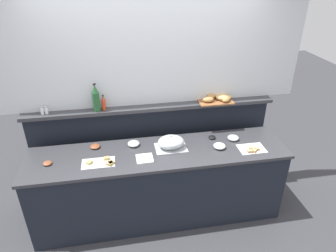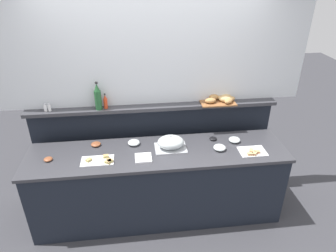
# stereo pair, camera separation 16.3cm
# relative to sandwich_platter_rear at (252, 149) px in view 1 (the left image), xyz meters

# --- Properties ---
(ground_plane) EXTENTS (12.00, 12.00, 0.00)m
(ground_plane) POSITION_rel_sandwich_platter_rear_xyz_m (-1.00, 0.74, -0.90)
(ground_plane) COLOR #38383D
(buffet_counter) EXTENTS (2.79, 0.66, 0.89)m
(buffet_counter) POSITION_rel_sandwich_platter_rear_xyz_m (-1.00, 0.14, -0.45)
(buffet_counter) COLOR black
(buffet_counter) RESTS_ON ground_plane
(back_ledge_unit) EXTENTS (2.87, 0.22, 1.23)m
(back_ledge_unit) POSITION_rel_sandwich_platter_rear_xyz_m (-1.00, 0.64, -0.25)
(back_ledge_unit) COLOR black
(back_ledge_unit) RESTS_ON ground_plane
(upper_wall_panel) EXTENTS (3.47, 0.08, 1.37)m
(upper_wall_panel) POSITION_rel_sandwich_platter_rear_xyz_m (-1.00, 0.67, 1.02)
(upper_wall_panel) COLOR silver
(upper_wall_panel) RESTS_ON back_ledge_unit
(sandwich_platter_rear) EXTENTS (0.28, 0.21, 0.04)m
(sandwich_platter_rear) POSITION_rel_sandwich_platter_rear_xyz_m (0.00, 0.00, 0.00)
(sandwich_platter_rear) COLOR silver
(sandwich_platter_rear) RESTS_ON buffet_counter
(sandwich_platter_side) EXTENTS (0.33, 0.18, 0.04)m
(sandwich_platter_side) POSITION_rel_sandwich_platter_rear_xyz_m (-1.60, 0.03, 0.00)
(sandwich_platter_side) COLOR white
(sandwich_platter_side) RESTS_ON buffet_counter
(serving_cloche) EXTENTS (0.34, 0.24, 0.17)m
(serving_cloche) POSITION_rel_sandwich_platter_rear_xyz_m (-0.86, 0.18, 0.06)
(serving_cloche) COLOR #B7BABF
(serving_cloche) RESTS_ON buffet_counter
(glass_bowl_large) EXTENTS (0.13, 0.13, 0.05)m
(glass_bowl_large) POSITION_rel_sandwich_platter_rear_xyz_m (-0.13, 0.24, 0.01)
(glass_bowl_large) COLOR silver
(glass_bowl_large) RESTS_ON buffet_counter
(glass_bowl_medium) EXTENTS (0.13, 0.13, 0.05)m
(glass_bowl_medium) POSITION_rel_sandwich_platter_rear_xyz_m (-1.25, 0.31, 0.01)
(glass_bowl_medium) COLOR silver
(glass_bowl_medium) RESTS_ON buffet_counter
(glass_bowl_small) EXTENTS (0.13, 0.13, 0.05)m
(glass_bowl_small) POSITION_rel_sandwich_platter_rear_xyz_m (-0.34, 0.10, 0.01)
(glass_bowl_small) COLOR silver
(glass_bowl_small) RESTS_ON buffet_counter
(condiment_bowl_red) EXTENTS (0.11, 0.11, 0.04)m
(condiment_bowl_red) POSITION_rel_sandwich_platter_rear_xyz_m (-1.67, 0.34, 0.01)
(condiment_bowl_red) COLOR brown
(condiment_bowl_red) RESTS_ON buffet_counter
(condiment_bowl_dark) EXTENTS (0.09, 0.09, 0.03)m
(condiment_bowl_dark) POSITION_rel_sandwich_platter_rear_xyz_m (-2.13, 0.11, 0.01)
(condiment_bowl_dark) COLOR brown
(condiment_bowl_dark) RESTS_ON buffet_counter
(condiment_bowl_cream) EXTENTS (0.08, 0.08, 0.03)m
(condiment_bowl_cream) POSITION_rel_sandwich_platter_rear_xyz_m (-0.35, 0.31, 0.00)
(condiment_bowl_cream) COLOR black
(condiment_bowl_cream) RESTS_ON buffet_counter
(napkin_stack) EXTENTS (0.17, 0.17, 0.02)m
(napkin_stack) POSITION_rel_sandwich_platter_rear_xyz_m (-1.16, 0.03, -0.00)
(napkin_stack) COLOR white
(napkin_stack) RESTS_ON buffet_counter
(wine_bottle_green) EXTENTS (0.08, 0.08, 0.32)m
(wine_bottle_green) POSITION_rel_sandwich_platter_rear_xyz_m (-1.61, 0.55, 0.48)
(wine_bottle_green) COLOR #23562D
(wine_bottle_green) RESTS_ON back_ledge_unit
(hot_sauce_bottle) EXTENTS (0.04, 0.04, 0.18)m
(hot_sauce_bottle) POSITION_rel_sandwich_platter_rear_xyz_m (-1.54, 0.56, 0.41)
(hot_sauce_bottle) COLOR red
(hot_sauce_bottle) RESTS_ON back_ledge_unit
(salt_shaker) EXTENTS (0.03, 0.03, 0.09)m
(salt_shaker) POSITION_rel_sandwich_platter_rear_xyz_m (-2.19, 0.57, 0.38)
(salt_shaker) COLOR white
(salt_shaker) RESTS_ON back_ledge_unit
(pepper_shaker) EXTENTS (0.03, 0.03, 0.09)m
(pepper_shaker) POSITION_rel_sandwich_platter_rear_xyz_m (-2.14, 0.57, 0.38)
(pepper_shaker) COLOR white
(pepper_shaker) RESTS_ON back_ledge_unit
(bread_basket) EXTENTS (0.41, 0.29, 0.08)m
(bread_basket) POSITION_rel_sandwich_platter_rear_xyz_m (-0.23, 0.58, 0.37)
(bread_basket) COLOR brown
(bread_basket) RESTS_ON back_ledge_unit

